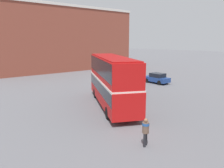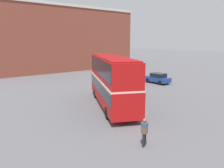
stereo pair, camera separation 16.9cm
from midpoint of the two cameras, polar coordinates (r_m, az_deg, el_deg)
name	(u,v)px [view 1 (the left image)]	position (r m, az deg, el deg)	size (l,w,h in m)	color
ground_plane	(127,109)	(20.58, 3.77, -6.63)	(240.00, 240.00, 0.00)	slate
building_row_left	(59,39)	(50.52, -13.74, 11.38)	(10.90, 32.58, 13.46)	brown
double_decker_bus	(112,78)	(21.12, -0.23, 1.56)	(11.35, 7.31, 4.83)	red
pedestrian_foreground	(146,129)	(13.52, 8.41, -11.62)	(0.57, 0.57, 1.76)	#232328
parked_car_kerb_far	(157,78)	(33.58, 11.50, 1.51)	(3.92, 1.82, 1.55)	navy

